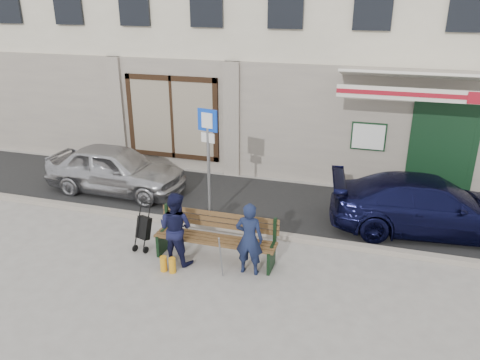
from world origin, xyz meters
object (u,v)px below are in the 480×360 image
at_px(man, 249,239).
at_px(bench, 213,238).
at_px(car_silver, 116,169).
at_px(parking_sign, 208,148).
at_px(stroller, 144,229).
at_px(car_navy, 429,205).
at_px(woman, 176,228).

bearing_deg(man, bench, -18.66).
bearing_deg(car_silver, parking_sign, -105.62).
bearing_deg(bench, stroller, 179.59).
relative_size(car_navy, parking_sign, 1.61).
bearing_deg(parking_sign, car_silver, 176.42).
relative_size(parking_sign, bench, 1.09).
xyz_separation_m(woman, stroller, (-0.85, 0.28, -0.29)).
bearing_deg(car_navy, car_silver, 82.01).
height_order(bench, woman, woman).
height_order(car_navy, bench, car_navy).
xyz_separation_m(man, stroller, (-2.30, 0.26, -0.27)).
relative_size(parking_sign, woman, 1.81).
bearing_deg(man, car_silver, -33.05).
bearing_deg(bench, man, -17.61).
height_order(car_silver, car_navy, car_silver).
relative_size(car_silver, man, 2.60).
xyz_separation_m(car_navy, bench, (-4.07, -2.48, -0.15)).
distance_m(car_navy, stroller, 6.10).
height_order(car_navy, parking_sign, parking_sign).
xyz_separation_m(car_silver, bench, (3.59, -2.49, -0.17)).
bearing_deg(stroller, car_silver, 147.19).
bearing_deg(woman, man, -168.89).
relative_size(bench, stroller, 2.45).
xyz_separation_m(car_silver, man, (4.39, -2.74, 0.08)).
xyz_separation_m(car_silver, stroller, (2.09, -2.48, -0.19)).
xyz_separation_m(car_silver, parking_sign, (2.94, -0.91, 1.12)).
bearing_deg(car_silver, stroller, -138.35).
bearing_deg(parking_sign, woman, -76.32).
height_order(car_navy, woman, woman).
height_order(man, stroller, man).
xyz_separation_m(parking_sign, bench, (0.66, -1.58, -1.28)).
xyz_separation_m(man, woman, (-1.45, -0.02, 0.01)).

